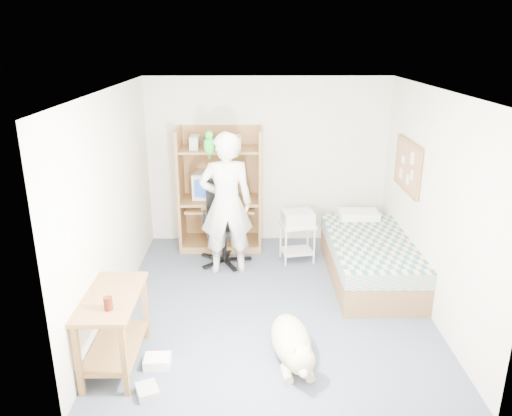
{
  "coord_description": "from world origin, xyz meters",
  "views": [
    {
      "loc": [
        -0.23,
        -5.32,
        3.03
      ],
      "look_at": [
        -0.19,
        0.42,
        1.05
      ],
      "focal_mm": 35.0,
      "sensor_mm": 36.0,
      "label": 1
    }
  ],
  "objects_px": {
    "computer_hutch": "(221,194)",
    "bed": "(369,258)",
    "office_chair": "(224,234)",
    "printer_cart": "(297,236)",
    "person": "(226,204)",
    "side_desk": "(113,320)",
    "dog": "(292,343)"
  },
  "relations": [
    {
      "from": "office_chair",
      "to": "person",
      "type": "xyz_separation_m",
      "value": [
        0.06,
        -0.31,
        0.55
      ]
    },
    {
      "from": "computer_hutch",
      "to": "bed",
      "type": "relative_size",
      "value": 0.89
    },
    {
      "from": "person",
      "to": "dog",
      "type": "height_order",
      "value": "person"
    },
    {
      "from": "computer_hutch",
      "to": "office_chair",
      "type": "bearing_deg",
      "value": -82.93
    },
    {
      "from": "bed",
      "to": "dog",
      "type": "bearing_deg",
      "value": -122.94
    },
    {
      "from": "side_desk",
      "to": "printer_cart",
      "type": "relative_size",
      "value": 1.8
    },
    {
      "from": "computer_hutch",
      "to": "person",
      "type": "relative_size",
      "value": 0.94
    },
    {
      "from": "office_chair",
      "to": "person",
      "type": "bearing_deg",
      "value": -86.48
    },
    {
      "from": "dog",
      "to": "computer_hutch",
      "type": "bearing_deg",
      "value": 99.66
    },
    {
      "from": "side_desk",
      "to": "computer_hutch",
      "type": "bearing_deg",
      "value": 73.86
    },
    {
      "from": "printer_cart",
      "to": "bed",
      "type": "bearing_deg",
      "value": -42.6
    },
    {
      "from": "side_desk",
      "to": "office_chair",
      "type": "bearing_deg",
      "value": 68.79
    },
    {
      "from": "printer_cart",
      "to": "person",
      "type": "bearing_deg",
      "value": -171.52
    },
    {
      "from": "printer_cart",
      "to": "computer_hutch",
      "type": "bearing_deg",
      "value": 143.37
    },
    {
      "from": "bed",
      "to": "dog",
      "type": "height_order",
      "value": "bed"
    },
    {
      "from": "printer_cart",
      "to": "dog",
      "type": "bearing_deg",
      "value": -106.17
    },
    {
      "from": "computer_hutch",
      "to": "printer_cart",
      "type": "height_order",
      "value": "computer_hutch"
    },
    {
      "from": "office_chair",
      "to": "computer_hutch",
      "type": "bearing_deg",
      "value": 90.16
    },
    {
      "from": "dog",
      "to": "printer_cart",
      "type": "bearing_deg",
      "value": 77.09
    },
    {
      "from": "person",
      "to": "printer_cart",
      "type": "height_order",
      "value": "person"
    },
    {
      "from": "side_desk",
      "to": "office_chair",
      "type": "distance_m",
      "value": 2.54
    },
    {
      "from": "bed",
      "to": "office_chair",
      "type": "distance_m",
      "value": 2.01
    },
    {
      "from": "printer_cart",
      "to": "office_chair",
      "type": "bearing_deg",
      "value": 170.77
    },
    {
      "from": "computer_hutch",
      "to": "printer_cart",
      "type": "xyz_separation_m",
      "value": [
        1.1,
        -0.55,
        -0.45
      ]
    },
    {
      "from": "side_desk",
      "to": "dog",
      "type": "xyz_separation_m",
      "value": [
        1.71,
        0.05,
        -0.3
      ]
    },
    {
      "from": "computer_hutch",
      "to": "bed",
      "type": "height_order",
      "value": "computer_hutch"
    },
    {
      "from": "side_desk",
      "to": "person",
      "type": "distance_m",
      "value": 2.33
    },
    {
      "from": "side_desk",
      "to": "printer_cart",
      "type": "xyz_separation_m",
      "value": [
        1.95,
        2.39,
        -0.13
      ]
    },
    {
      "from": "dog",
      "to": "printer_cart",
      "type": "height_order",
      "value": "printer_cart"
    },
    {
      "from": "dog",
      "to": "printer_cart",
      "type": "distance_m",
      "value": 2.36
    },
    {
      "from": "computer_hutch",
      "to": "dog",
      "type": "xyz_separation_m",
      "value": [
        0.86,
        -2.89,
        -0.63
      ]
    },
    {
      "from": "computer_hutch",
      "to": "office_chair",
      "type": "xyz_separation_m",
      "value": [
        0.07,
        -0.57,
        -0.41
      ]
    }
  ]
}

